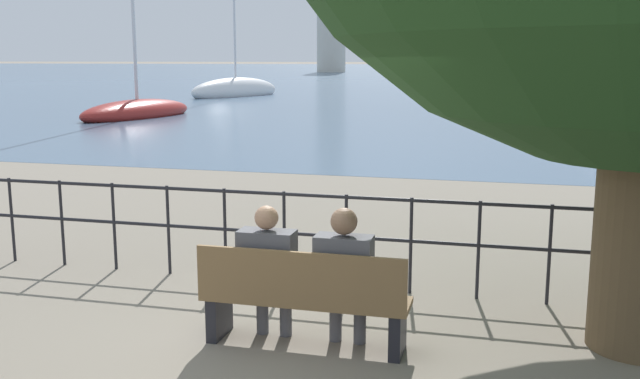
# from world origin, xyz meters

# --- Properties ---
(ground_plane) EXTENTS (1000.00, 1000.00, 0.00)m
(ground_plane) POSITION_xyz_m (0.00, 0.00, 0.00)
(ground_plane) COLOR gray
(harbor_water) EXTENTS (600.00, 300.00, 0.01)m
(harbor_water) POSITION_xyz_m (0.00, 159.03, 0.00)
(harbor_water) COLOR #47607A
(harbor_water) RESTS_ON ground_plane
(park_bench) EXTENTS (1.83, 0.45, 0.90)m
(park_bench) POSITION_xyz_m (0.00, -0.06, 0.43)
(park_bench) COLOR brown
(park_bench) RESTS_ON ground_plane
(seated_person_left) EXTENTS (0.50, 0.35, 1.24)m
(seated_person_left) POSITION_xyz_m (-0.34, 0.01, 0.68)
(seated_person_left) COLOR #4C4C51
(seated_person_left) RESTS_ON ground_plane
(seated_person_right) EXTENTS (0.49, 0.35, 1.26)m
(seated_person_right) POSITION_xyz_m (0.34, 0.01, 0.69)
(seated_person_right) COLOR #4C4C51
(seated_person_right) RESTS_ON ground_plane
(promenade_railing) EXTENTS (15.56, 0.04, 1.05)m
(promenade_railing) POSITION_xyz_m (-0.00, 1.63, 0.69)
(promenade_railing) COLOR black
(promenade_railing) RESTS_ON ground_plane
(sailboat_0) EXTENTS (3.15, 6.88, 11.87)m
(sailboat_0) POSITION_xyz_m (-13.66, 21.94, 0.31)
(sailboat_0) COLOR maroon
(sailboat_0) RESTS_ON ground_plane
(sailboat_2) EXTENTS (4.49, 8.31, 12.60)m
(sailboat_2) POSITION_xyz_m (-15.83, 39.10, 0.41)
(sailboat_2) COLOR white
(sailboat_2) RESTS_ON ground_plane
(sailboat_3) EXTENTS (2.08, 7.13, 13.13)m
(sailboat_3) POSITION_xyz_m (5.18, 25.43, 0.42)
(sailboat_3) COLOR silver
(sailboat_3) RESTS_ON ground_plane
(harbor_lighthouse) EXTENTS (5.26, 5.26, 27.83)m
(harbor_lighthouse) POSITION_xyz_m (-29.98, 123.96, 12.94)
(harbor_lighthouse) COLOR beige
(harbor_lighthouse) RESTS_ON ground_plane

